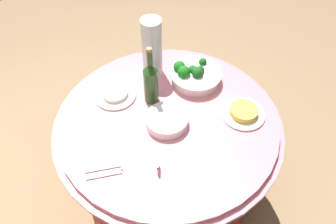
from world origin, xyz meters
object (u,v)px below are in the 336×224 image
object	(u,v)px
food_plate_fried_egg	(243,112)
serving_tongs	(105,172)
decorative_fruit_vase	(152,51)
broccoli_bowl	(194,75)
wine_bottle	(151,82)
plate_stack	(167,120)
label_placard_front	(158,166)
food_plate_rice	(115,94)

from	to	relation	value
food_plate_fried_egg	serving_tongs	bearing A→B (deg)	84.38
food_plate_fried_egg	decorative_fruit_vase	bearing A→B (deg)	22.11
serving_tongs	food_plate_fried_egg	size ratio (longest dim) A/B	0.75
broccoli_bowl	serving_tongs	world-z (taller)	broccoli_bowl
broccoli_bowl	wine_bottle	world-z (taller)	wine_bottle
broccoli_bowl	food_plate_fried_egg	distance (m)	0.34
plate_stack	food_plate_fried_egg	distance (m)	0.39
serving_tongs	label_placard_front	world-z (taller)	label_placard_front
plate_stack	food_plate_rice	distance (m)	0.33
wine_bottle	broccoli_bowl	bearing A→B (deg)	-90.78
decorative_fruit_vase	food_plate_rice	xyz separation A→B (m)	(-0.05, 0.27, -0.14)
wine_bottle	food_plate_rice	size ratio (longest dim) A/B	1.53
broccoli_bowl	decorative_fruit_vase	xyz separation A→B (m)	(0.19, 0.15, 0.11)
serving_tongs	label_placard_front	xyz separation A→B (m)	(-0.11, -0.20, 0.03)
broccoli_bowl	plate_stack	distance (m)	0.34
plate_stack	decorative_fruit_vase	xyz separation A→B (m)	(0.36, -0.14, 0.12)
label_placard_front	wine_bottle	bearing A→B (deg)	-27.49
broccoli_bowl	plate_stack	size ratio (longest dim) A/B	1.33
decorative_fruit_vase	serving_tongs	bearing A→B (deg)	130.99
plate_stack	decorative_fruit_vase	size ratio (longest dim) A/B	0.62
broccoli_bowl	wine_bottle	distance (m)	0.28
broccoli_bowl	food_plate_rice	distance (m)	0.44
broccoli_bowl	decorative_fruit_vase	size ratio (longest dim) A/B	0.82
plate_stack	decorative_fruit_vase	distance (m)	0.41
food_plate_rice	food_plate_fried_egg	distance (m)	0.67
serving_tongs	food_plate_fried_egg	world-z (taller)	food_plate_fried_egg
food_plate_fried_egg	label_placard_front	bearing A→B (deg)	94.19
broccoli_bowl	plate_stack	bearing A→B (deg)	121.08
wine_bottle	food_plate_fried_egg	distance (m)	0.49
broccoli_bowl	serving_tongs	xyz separation A→B (m)	(-0.27, 0.67, -0.04)
broccoli_bowl	label_placard_front	xyz separation A→B (m)	(-0.38, 0.47, -0.01)
label_placard_front	plate_stack	bearing A→B (deg)	-41.25
decorative_fruit_vase	wine_bottle	bearing A→B (deg)	146.83
wine_bottle	label_placard_front	world-z (taller)	wine_bottle
decorative_fruit_vase	food_plate_fried_egg	size ratio (longest dim) A/B	1.55
wine_bottle	decorative_fruit_vase	distance (m)	0.22
serving_tongs	wine_bottle	bearing A→B (deg)	-56.07
decorative_fruit_vase	label_placard_front	world-z (taller)	decorative_fruit_vase
plate_stack	label_placard_front	bearing A→B (deg)	138.75
food_plate_rice	wine_bottle	bearing A→B (deg)	-130.65
food_plate_rice	food_plate_fried_egg	world-z (taller)	food_plate_fried_egg
wine_bottle	decorative_fruit_vase	world-z (taller)	decorative_fruit_vase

